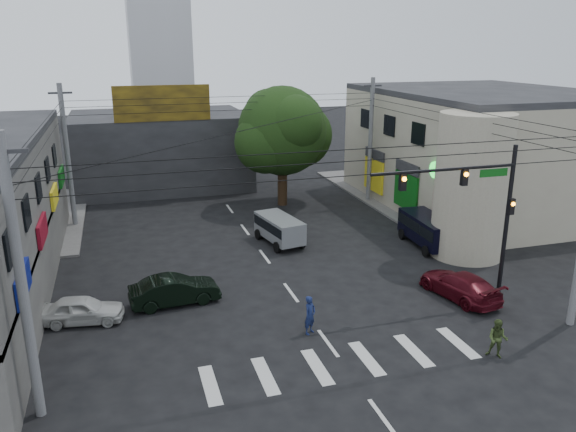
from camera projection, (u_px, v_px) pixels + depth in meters
name	position (u px, v px, depth m)	size (l,w,h in m)	color
ground	(304.00, 311.00, 25.21)	(160.00, 160.00, 0.00)	black
sidewalk_far_right	(440.00, 187.00, 46.67)	(16.00, 16.00, 0.15)	#514F4C
building_right	(481.00, 151.00, 40.94)	(14.00, 18.00, 8.00)	gray
corner_column	(472.00, 186.00, 30.76)	(4.00, 4.00, 8.00)	gray
building_far	(161.00, 150.00, 46.97)	(14.00, 10.00, 6.00)	#232326
billboard	(162.00, 103.00, 41.23)	(7.00, 0.30, 2.60)	olive
street_tree	(282.00, 131.00, 40.25)	(6.40, 6.40, 8.70)	black
traffic_gantry	(478.00, 199.00, 25.05)	(7.10, 0.35, 7.20)	black
utility_pole_near_left	(21.00, 284.00, 16.81)	(0.32, 0.32, 9.20)	#59595B
utility_pole_far_left	(68.00, 157.00, 35.55)	(0.32, 0.32, 9.20)	#59595B
utility_pole_far_right	(370.00, 141.00, 41.41)	(0.32, 0.32, 9.20)	#59595B
dark_sedan	(175.00, 290.00, 25.70)	(4.18, 1.78, 1.34)	black
white_compact	(82.00, 310.00, 23.98)	(3.67, 1.94, 1.19)	beige
maroon_sedan	(460.00, 285.00, 26.35)	(2.54, 4.59, 1.26)	#470A13
silver_minivan	(279.00, 231.00, 33.43)	(2.27, 4.04, 1.64)	gray
navy_van	(428.00, 232.00, 32.98)	(1.92, 4.58, 1.80)	black
traffic_officer	(310.00, 315.00, 23.01)	(0.72, 0.67, 1.65)	#141D46
pedestrian_olive	(498.00, 339.00, 21.25)	(0.95, 0.95, 1.56)	#364620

